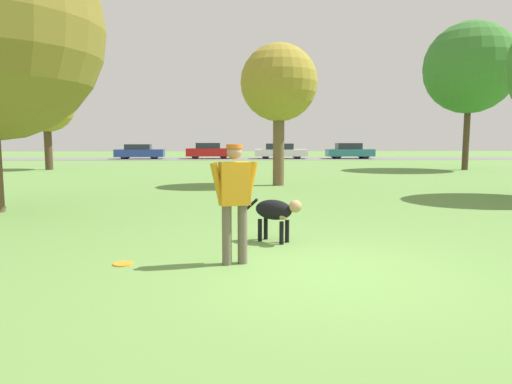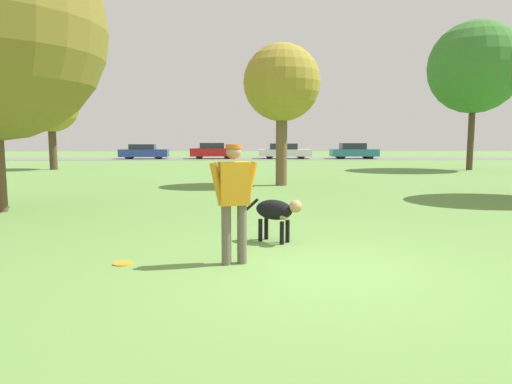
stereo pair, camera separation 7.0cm
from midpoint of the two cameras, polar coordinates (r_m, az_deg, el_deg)
ground_plane at (r=6.00m, az=8.80°, el=-9.65°), size 120.00×120.00×0.00m
far_road_strip at (r=39.82m, az=-0.31°, el=4.19°), size 120.00×6.00×0.01m
person at (r=6.05m, az=-2.44°, el=-0.31°), size 0.65×0.31×1.61m
dog at (r=7.41m, az=2.83°, el=-2.43°), size 0.94×0.73×0.72m
frisbee at (r=6.46m, az=-15.99°, el=-8.57°), size 0.27×0.27×0.02m
tree_far_right at (r=27.95m, az=25.72°, el=13.84°), size 4.89×4.89×7.96m
tree_far_left at (r=27.84m, az=-24.22°, el=9.89°), size 3.01×3.01×5.09m
tree_mid_center at (r=16.78m, az=3.38°, el=13.34°), size 2.76×2.76×5.08m
parked_car_blue at (r=40.41m, az=-13.80°, el=4.91°), size 4.17×1.85×1.27m
parked_car_red at (r=39.94m, az=-5.33°, el=5.14°), size 4.06×2.01×1.38m
parked_car_white at (r=39.77m, az=3.64°, el=5.12°), size 4.60×1.99×1.33m
parked_car_teal at (r=40.60m, az=12.16°, el=5.03°), size 4.05×1.87×1.36m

